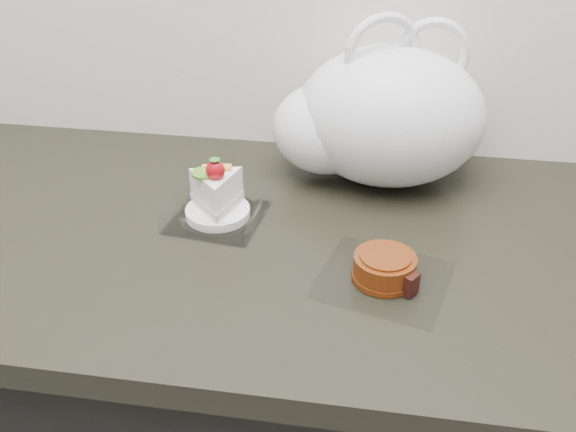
# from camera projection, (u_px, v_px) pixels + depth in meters

# --- Properties ---
(counter) EXTENTS (2.04, 0.64, 0.90)m
(counter) POSITION_uv_depth(u_px,v_px,m) (280.00, 431.00, 1.21)
(counter) COLOR black
(counter) RESTS_ON ground
(cake_tray) EXTENTS (0.15, 0.15, 0.11)m
(cake_tray) POSITION_uv_depth(u_px,v_px,m) (217.00, 202.00, 0.99)
(cake_tray) COLOR white
(cake_tray) RESTS_ON counter
(mooncake_wrap) EXTENTS (0.20, 0.19, 0.04)m
(mooncake_wrap) POSITION_uv_depth(u_px,v_px,m) (385.00, 270.00, 0.86)
(mooncake_wrap) COLOR white
(mooncake_wrap) RESTS_ON counter
(plastic_bag) EXTENTS (0.39, 0.32, 0.29)m
(plastic_bag) POSITION_uv_depth(u_px,v_px,m) (377.00, 118.00, 1.05)
(plastic_bag) COLOR white
(plastic_bag) RESTS_ON counter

